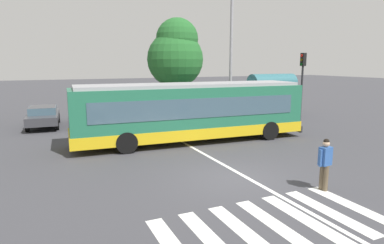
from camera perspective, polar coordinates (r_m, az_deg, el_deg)
ground_plane at (r=12.17m, az=7.32°, el=-9.61°), size 160.00×160.00×0.00m
city_transit_bus at (r=17.30m, az=-0.11°, el=1.80°), size 12.39×3.26×3.06m
pedestrian_crossing_street at (r=11.55m, az=21.91°, el=-6.32°), size 0.57×0.32×1.72m
parked_car_charcoal at (r=23.45m, az=-24.21°, el=1.07°), size 2.13×4.62×1.35m
parked_car_black at (r=23.60m, az=-17.55°, el=1.54°), size 2.22×4.64×1.35m
parked_car_champagne at (r=24.09m, az=-11.23°, el=1.98°), size 2.31×4.67×1.35m
parked_car_silver at (r=24.79m, az=-5.63°, el=2.36°), size 2.02×4.58×1.35m
parked_car_teal at (r=25.95m, az=0.25°, el=2.75°), size 2.34×4.69×1.35m
parked_car_white at (r=26.86m, az=5.65°, el=2.95°), size 2.11×4.61×1.35m
traffic_light_far_corner at (r=24.74m, az=18.45°, el=7.55°), size 0.33×0.32×4.78m
bus_stop_shelter at (r=27.29m, az=13.59°, el=6.32°), size 3.94×1.54×3.25m
twin_arm_street_lamp at (r=23.12m, az=6.77°, el=13.34°), size 3.86×0.32×8.87m
background_tree_right at (r=29.10m, az=-2.81°, el=11.68°), size 4.82×4.82×7.90m
crosswalk_painted_stripes at (r=9.14m, az=14.14°, el=-16.76°), size 5.99×3.12×0.01m
lane_center_line at (r=14.02m, az=4.60°, el=-6.87°), size 0.16×24.00×0.01m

